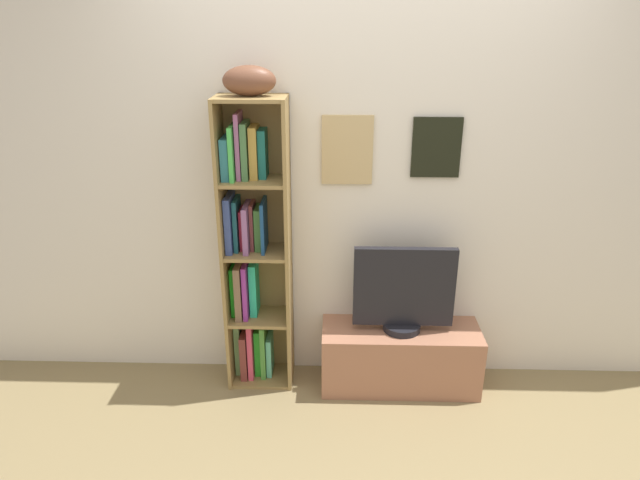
# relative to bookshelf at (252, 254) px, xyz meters

# --- Properties ---
(back_wall) EXTENTS (4.80, 0.08, 2.31)m
(back_wall) POSITION_rel_bookshelf_xyz_m (0.62, 0.13, 0.33)
(back_wall) COLOR silver
(back_wall) RESTS_ON ground
(bookshelf) EXTENTS (0.38, 0.27, 1.72)m
(bookshelf) POSITION_rel_bookshelf_xyz_m (0.00, 0.00, 0.00)
(bookshelf) COLOR olive
(bookshelf) RESTS_ON ground
(football) EXTENTS (0.28, 0.15, 0.15)m
(football) POSITION_rel_bookshelf_xyz_m (0.03, -0.03, 0.97)
(football) COLOR brown
(football) RESTS_ON bookshelf
(tv_stand) EXTENTS (0.94, 0.34, 0.38)m
(tv_stand) POSITION_rel_bookshelf_xyz_m (0.88, -0.07, -0.63)
(tv_stand) COLOR #9C664C
(tv_stand) RESTS_ON ground
(television) EXTENTS (0.58, 0.22, 0.52)m
(television) POSITION_rel_bookshelf_xyz_m (0.88, -0.07, -0.19)
(television) COLOR black
(television) RESTS_ON tv_stand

